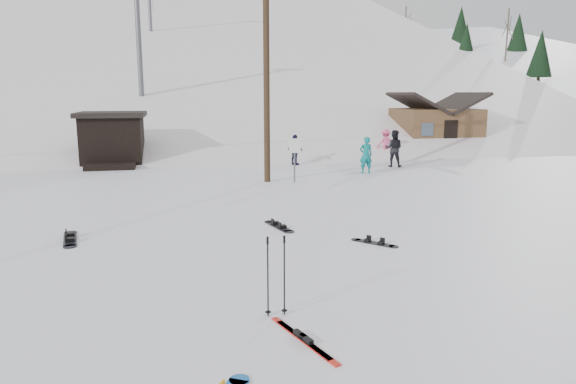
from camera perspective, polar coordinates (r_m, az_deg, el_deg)
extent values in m
plane|color=white|center=(8.34, 0.63, -15.52)|extent=(200.00, 200.00, 0.00)
cube|color=white|center=(64.26, -10.25, -3.38)|extent=(60.00, 85.24, 65.97)
cube|color=white|center=(71.20, 22.11, -1.79)|extent=(45.66, 93.98, 54.59)
cylinder|color=#3A2819|center=(21.61, -2.41, 13.02)|extent=(0.26, 0.26, 9.00)
cylinder|color=#595B60|center=(21.60, 0.73, 3.46)|extent=(0.07, 0.07, 1.80)
cube|color=white|center=(21.49, 0.76, 5.16)|extent=(0.50, 0.04, 0.60)
cube|color=black|center=(28.59, -18.85, 5.42)|extent=(3.00, 3.00, 2.50)
cube|color=black|center=(28.50, -19.02, 8.16)|extent=(3.40, 3.40, 0.25)
cube|color=black|center=(26.93, -19.13, 2.74)|extent=(2.40, 1.20, 0.30)
cylinder|color=#595B60|center=(37.52, -16.25, 15.94)|extent=(0.36, 0.36, 8.00)
cube|color=brown|center=(35.51, 16.03, 6.71)|extent=(5.00, 4.00, 2.70)
cube|color=black|center=(34.83, 14.18, 9.53)|extent=(2.69, 4.40, 1.43)
cube|color=black|center=(36.10, 18.09, 9.37)|extent=(2.69, 4.40, 1.43)
cube|color=black|center=(33.77, 17.61, 6.00)|extent=(0.90, 0.06, 1.90)
cylinder|color=#1C6BB9|center=(7.19, -5.43, -20.10)|extent=(0.27, 0.27, 0.02)
cube|color=#AB1A11|center=(8.09, 2.03, -16.31)|extent=(0.64, 1.58, 0.02)
cube|color=black|center=(8.07, 2.03, -16.02)|extent=(0.18, 0.31, 0.07)
cube|color=#AB1A11|center=(8.22, 1.36, -15.85)|extent=(0.64, 1.58, 0.02)
cube|color=black|center=(8.20, 1.36, -15.57)|extent=(0.18, 0.31, 0.07)
cylinder|color=black|center=(8.70, -2.25, -9.52)|extent=(0.03, 0.03, 1.35)
cylinder|color=black|center=(8.93, -2.22, -13.17)|extent=(0.10, 0.10, 0.01)
cylinder|color=black|center=(8.50, -2.29, -5.39)|extent=(0.04, 0.04, 0.12)
cylinder|color=black|center=(8.75, -0.41, -9.39)|extent=(0.03, 0.03, 1.35)
cylinder|color=black|center=(8.98, -0.41, -13.03)|extent=(0.10, 0.10, 0.01)
cylinder|color=black|center=(8.55, -0.42, -5.28)|extent=(0.04, 0.04, 0.12)
cube|color=black|center=(14.40, -23.05, -4.85)|extent=(0.55, 1.42, 0.03)
cylinder|color=black|center=(15.06, -23.02, -4.17)|extent=(0.32, 0.32, 0.03)
cylinder|color=black|center=(13.73, -23.07, -5.60)|extent=(0.32, 0.32, 0.03)
cube|color=black|center=(14.62, -23.06, -4.37)|extent=(0.25, 0.21, 0.09)
cube|color=black|center=(14.14, -23.07, -4.88)|extent=(0.25, 0.21, 0.09)
cube|color=black|center=(13.12, 9.57, -5.61)|extent=(0.88, 0.93, 0.02)
cylinder|color=black|center=(12.91, 11.66, -5.96)|extent=(0.24, 0.24, 0.02)
cylinder|color=black|center=(13.35, 7.55, -5.27)|extent=(0.24, 0.24, 0.02)
cube|color=black|center=(13.03, 10.32, -5.55)|extent=(0.21, 0.21, 0.07)
cube|color=black|center=(13.19, 8.84, -5.30)|extent=(0.21, 0.21, 0.07)
cube|color=black|center=(14.49, -1.04, -3.86)|extent=(0.61, 1.27, 0.03)
cylinder|color=black|center=(15.03, -2.10, -3.32)|extent=(0.29, 0.29, 0.03)
cylinder|color=black|center=(13.96, 0.11, -4.44)|extent=(0.29, 0.29, 0.03)
cube|color=black|center=(14.67, -1.43, -3.46)|extent=(0.24, 0.20, 0.08)
cube|color=black|center=(14.28, -0.63, -3.86)|extent=(0.24, 0.20, 0.08)
imported|color=#0B7071|center=(24.31, 8.65, 4.08)|extent=(0.65, 0.45, 1.72)
imported|color=black|center=(26.75, 11.67, 4.76)|extent=(1.14, 1.06, 1.87)
imported|color=#D64B79|center=(30.59, 10.79, 5.34)|extent=(1.08, 0.64, 1.65)
imported|color=#181536|center=(26.84, 0.79, 4.71)|extent=(0.89, 0.97, 1.60)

